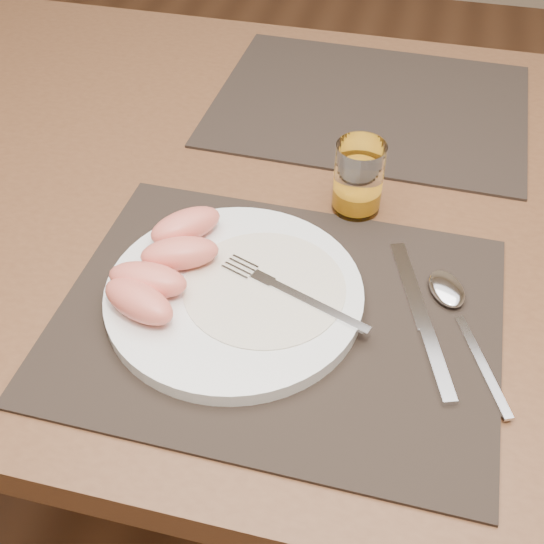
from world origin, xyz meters
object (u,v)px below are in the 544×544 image
(fork, at_px, (282,288))
(knife, at_px, (425,329))
(spoon, at_px, (452,299))
(table, at_px, (321,241))
(plate, at_px, (234,294))
(placemat_far, at_px, (370,104))
(juice_glass, at_px, (358,180))
(placemat_near, at_px, (278,316))

(fork, height_order, knife, fork)
(spoon, bearing_deg, table, 135.97)
(knife, bearing_deg, plate, -178.78)
(table, height_order, knife, knife)
(placemat_far, relative_size, juice_glass, 5.09)
(plate, height_order, knife, plate)
(placemat_near, height_order, fork, fork)
(knife, height_order, spoon, spoon)
(fork, height_order, spoon, fork)
(plate, bearing_deg, fork, 12.91)
(plate, bearing_deg, knife, 1.22)
(plate, bearing_deg, table, 74.97)
(table, distance_m, plate, 0.24)
(spoon, bearing_deg, juice_glass, 132.22)
(table, xyz_separation_m, placemat_far, (0.03, 0.22, 0.09))
(placemat_near, xyz_separation_m, spoon, (0.17, 0.06, 0.01))
(placemat_near, xyz_separation_m, placemat_far, (0.03, 0.44, 0.00))
(table, bearing_deg, placemat_near, -91.70)
(plate, distance_m, fork, 0.05)
(placemat_far, distance_m, plate, 0.44)
(fork, xyz_separation_m, knife, (0.15, -0.01, -0.02))
(placemat_far, height_order, spoon, spoon)
(placemat_far, bearing_deg, juice_glass, -86.10)
(spoon, relative_size, juice_glass, 2.08)
(juice_glass, bearing_deg, fork, -106.43)
(table, height_order, fork, fork)
(placemat_near, bearing_deg, table, 88.30)
(knife, height_order, juice_glass, juice_glass)
(placemat_near, relative_size, spoon, 2.45)
(placemat_far, xyz_separation_m, spoon, (0.14, -0.38, 0.01))
(placemat_far, distance_m, juice_glass, 0.25)
(fork, height_order, juice_glass, juice_glass)
(placemat_near, height_order, plate, plate)
(fork, distance_m, spoon, 0.18)
(fork, relative_size, juice_glass, 1.91)
(placemat_far, bearing_deg, knife, -74.78)
(plate, distance_m, knife, 0.20)
(placemat_far, relative_size, plate, 1.67)
(plate, bearing_deg, spoon, 12.76)
(table, relative_size, spoon, 7.61)
(placemat_near, xyz_separation_m, fork, (-0.00, 0.02, 0.02))
(spoon, bearing_deg, plate, -167.24)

